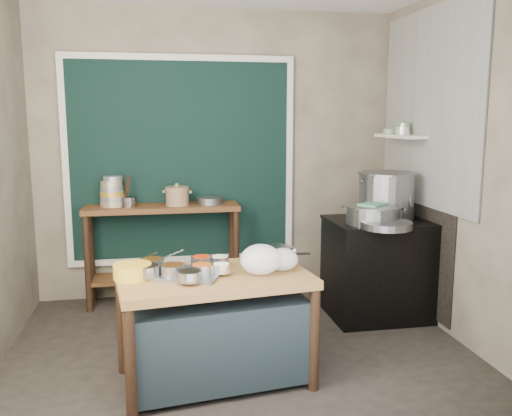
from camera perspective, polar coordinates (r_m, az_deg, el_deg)
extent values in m
cube|color=#2E2823|center=(4.29, -1.61, -15.05)|extent=(3.50, 3.00, 0.02)
cube|color=gray|center=(5.41, -4.17, 5.57)|extent=(3.50, 0.02, 2.80)
cube|color=gray|center=(4.53, 20.93, 4.19)|extent=(0.02, 3.00, 2.80)
cube|color=black|center=(5.34, -7.86, 4.92)|extent=(2.10, 0.02, 1.90)
cube|color=#B2B2AA|center=(4.98, 17.67, 9.99)|extent=(0.02, 1.70, 1.70)
cube|color=black|center=(5.18, 16.56, -2.80)|extent=(0.01, 1.30, 1.30)
cube|color=beige|center=(5.20, 14.94, 7.32)|extent=(0.22, 0.70, 0.03)
cube|color=olive|center=(3.73, -4.36, -12.51)|extent=(1.33, 0.88, 0.75)
cube|color=brown|center=(5.29, -9.72, -4.79)|extent=(1.45, 0.40, 0.95)
cube|color=black|center=(5.00, 12.92, -6.35)|extent=(0.90, 0.68, 0.85)
cube|color=black|center=(4.90, 13.11, -1.39)|extent=(0.92, 0.69, 0.03)
cube|color=gray|center=(3.60, -7.60, -6.86)|extent=(0.59, 0.52, 0.02)
cylinder|color=silver|center=(3.57, -3.68, -6.32)|extent=(0.12, 0.12, 0.06)
cylinder|color=gray|center=(3.54, -5.68, -6.42)|extent=(0.15, 0.15, 0.06)
cylinder|color=gray|center=(3.56, -11.41, -6.44)|extent=(0.17, 0.17, 0.07)
cylinder|color=gray|center=(3.74, -3.84, -5.53)|extent=(0.13, 0.13, 0.06)
cylinder|color=gray|center=(3.74, -5.73, -5.57)|extent=(0.15, 0.15, 0.06)
cylinder|color=gray|center=(3.55, -8.74, -6.42)|extent=(0.16, 0.16, 0.07)
cylinder|color=gray|center=(3.41, -7.04, -7.10)|extent=(0.15, 0.15, 0.06)
cylinder|color=gray|center=(3.71, -10.87, -5.78)|extent=(0.16, 0.16, 0.07)
cylinder|color=#BA8C22|center=(3.59, -12.87, -6.50)|extent=(0.29, 0.29, 0.09)
ellipsoid|color=white|center=(3.57, 0.49, -5.44)|extent=(0.34, 0.31, 0.20)
ellipsoid|color=white|center=(3.66, 2.84, -5.43)|extent=(0.26, 0.24, 0.16)
cylinder|color=tan|center=(5.25, -14.81, 0.46)|extent=(0.25, 0.25, 0.05)
cylinder|color=gray|center=(5.24, -14.83, 0.97)|extent=(0.24, 0.24, 0.05)
cylinder|color=gold|center=(5.24, -14.85, 1.48)|extent=(0.22, 0.22, 0.05)
cylinder|color=gray|center=(5.23, -14.88, 1.99)|extent=(0.21, 0.21, 0.05)
cylinder|color=tan|center=(5.22, -14.90, 2.50)|extent=(0.20, 0.20, 0.05)
cylinder|color=gray|center=(5.22, -14.92, 3.02)|extent=(0.18, 0.18, 0.05)
cylinder|color=gray|center=(5.17, -13.31, 0.64)|extent=(0.20, 0.20, 0.09)
cylinder|color=gray|center=(5.22, -4.92, 0.79)|extent=(0.28, 0.28, 0.06)
cylinder|color=gray|center=(5.00, 15.35, 1.09)|extent=(0.17, 0.40, 0.38)
cube|color=#4E8567|center=(4.68, 12.25, 0.38)|extent=(0.29, 0.28, 0.02)
cylinder|color=gray|center=(4.53, 13.54, -1.74)|extent=(0.49, 0.49, 0.06)
cylinder|color=silver|center=(5.17, 15.15, 7.66)|extent=(0.13, 0.13, 0.04)
cylinder|color=silver|center=(5.17, 15.17, 8.05)|extent=(0.12, 0.12, 0.04)
cylinder|color=gray|center=(5.17, 15.19, 8.44)|extent=(0.11, 0.11, 0.04)
cylinder|color=gray|center=(5.41, 13.92, 7.83)|extent=(0.15, 0.15, 0.04)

